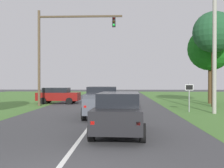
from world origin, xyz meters
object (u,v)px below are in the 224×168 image
Objects in this scene: pickup_truck_lead at (102,101)px; crossing_suv_far at (58,95)px; traffic_light at (59,43)px; utility_pole_right at (214,50)px; red_suv_near at (119,112)px; keep_moving_sign at (189,93)px; oak_tree_right at (210,49)px; extra_tree_1 at (213,33)px.

pickup_truck_lead reaches higher than crossing_suv_far.
traffic_light is 5.75m from crossing_suv_far.
pickup_truck_lead is at bearing -62.05° from crossing_suv_far.
pickup_truck_lead is 0.62× the size of utility_pole_right.
keep_moving_sign reaches higher than red_suv_near.
crossing_suv_far is at bearing -178.09° from oak_tree_right.
keep_moving_sign is at bearing 150.27° from utility_pole_right.
utility_pole_right reaches higher than extra_tree_1.
pickup_truck_lead is 15.66m from oak_tree_right.
extra_tree_1 is at bearing -10.81° from crossing_suv_far.
keep_moving_sign is 3.59m from utility_pole_right.
utility_pole_right is (13.28, -8.12, 3.64)m from crossing_suv_far.
red_suv_near is 19.29m from oak_tree_right.
traffic_light is 15.39m from oak_tree_right.
red_suv_near is at bearing -67.29° from crossing_suv_far.
keep_moving_sign is (6.33, 2.95, 0.41)m from pickup_truck_lead.
extra_tree_1 is (14.23, -0.13, 0.88)m from traffic_light.
extra_tree_1 is (15.01, -2.87, 5.87)m from crossing_suv_far.
red_suv_near is 2.07× the size of keep_moving_sign.
pickup_truck_lead reaches higher than red_suv_near.
crossing_suv_far is at bearing 105.96° from traffic_light.
oak_tree_right is 0.93× the size of extra_tree_1.
traffic_light is 14.26m from extra_tree_1.
traffic_light is (-5.80, 12.99, 4.92)m from red_suv_near.
traffic_light is (-4.62, 7.44, 4.87)m from pickup_truck_lead.
crossing_suv_far is at bearing 148.56° from utility_pole_right.
crossing_suv_far is (-15.82, -0.53, -4.84)m from oak_tree_right.
utility_pole_right is at bearing -108.28° from extra_tree_1.
oak_tree_right is (15.04, 3.26, -0.16)m from traffic_light.
pickup_truck_lead is 6.99m from keep_moving_sign.
keep_moving_sign is 0.24× the size of utility_pole_right.
red_suv_near is at bearing -78.00° from pickup_truck_lead.
pickup_truck_lead is (-1.18, 5.54, 0.05)m from red_suv_near.
pickup_truck_lead is at bearing -165.34° from utility_pole_right.
extra_tree_1 is at bearing 71.72° from utility_pole_right.
traffic_light is at bearing 179.47° from extra_tree_1.
pickup_truck_lead is 8.87m from utility_pole_right.
oak_tree_right is 0.89× the size of utility_pole_right.
keep_moving_sign is at bearing 24.96° from pickup_truck_lead.
red_suv_near is 16.43m from extra_tree_1.
extra_tree_1 is at bearing 56.73° from red_suv_near.
pickup_truck_lead is at bearing 102.00° from red_suv_near.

